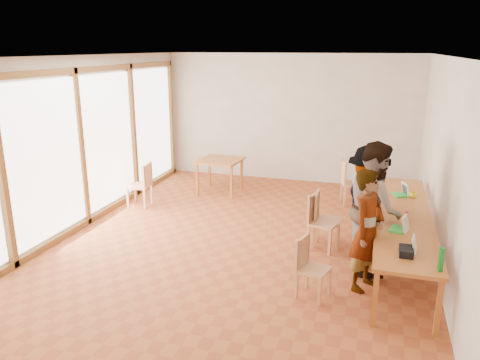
# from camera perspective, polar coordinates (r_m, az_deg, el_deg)

# --- Properties ---
(ground) EXTENTS (8.00, 8.00, 0.00)m
(ground) POSITION_cam_1_polar(r_m,az_deg,el_deg) (7.87, 0.17, -7.54)
(ground) COLOR #A45227
(ground) RESTS_ON ground
(wall_back) EXTENTS (6.00, 0.10, 3.00)m
(wall_back) POSITION_cam_1_polar(r_m,az_deg,el_deg) (11.23, 6.01, 7.48)
(wall_back) COLOR beige
(wall_back) RESTS_ON ground
(wall_front) EXTENTS (6.00, 0.10, 3.00)m
(wall_front) POSITION_cam_1_polar(r_m,az_deg,el_deg) (3.92, -16.83, -9.45)
(wall_front) COLOR beige
(wall_front) RESTS_ON ground
(wall_right) EXTENTS (0.10, 8.00, 3.00)m
(wall_right) POSITION_cam_1_polar(r_m,az_deg,el_deg) (7.18, 23.81, 1.38)
(wall_right) COLOR beige
(wall_right) RESTS_ON ground
(window_wall) EXTENTS (0.10, 8.00, 3.00)m
(window_wall) POSITION_cam_1_polar(r_m,az_deg,el_deg) (8.70, -18.93, 4.23)
(window_wall) COLOR white
(window_wall) RESTS_ON ground
(ceiling) EXTENTS (6.00, 8.00, 0.04)m
(ceiling) POSITION_cam_1_polar(r_m,az_deg,el_deg) (7.22, 0.19, 15.02)
(ceiling) COLOR white
(ceiling) RESTS_ON wall_back
(communal_table) EXTENTS (0.80, 4.00, 0.75)m
(communal_table) POSITION_cam_1_polar(r_m,az_deg,el_deg) (7.39, 19.25, -4.23)
(communal_table) COLOR #B26127
(communal_table) RESTS_ON ground
(side_table) EXTENTS (0.90, 0.90, 0.75)m
(side_table) POSITION_cam_1_polar(r_m,az_deg,el_deg) (10.33, -2.49, 2.12)
(side_table) COLOR #B26127
(side_table) RESTS_ON ground
(chair_near) EXTENTS (0.46, 0.46, 0.43)m
(chair_near) POSITION_cam_1_polar(r_m,az_deg,el_deg) (6.16, 8.27, -9.66)
(chair_near) COLOR #E2A371
(chair_near) RESTS_ON ground
(chair_mid) EXTENTS (0.51, 0.51, 0.48)m
(chair_mid) POSITION_cam_1_polar(r_m,az_deg,el_deg) (7.57, 9.54, -4.24)
(chair_mid) COLOR #E2A371
(chair_mid) RESTS_ON ground
(chair_far) EXTENTS (0.42, 0.42, 0.47)m
(chair_far) POSITION_cam_1_polar(r_m,az_deg,el_deg) (7.71, 10.00, -3.96)
(chair_far) COLOR #E2A371
(chair_far) RESTS_ON ground
(chair_empty) EXTENTS (0.52, 0.52, 0.49)m
(chair_empty) POSITION_cam_1_polar(r_m,az_deg,el_deg) (9.78, 13.06, 0.27)
(chair_empty) COLOR #E2A371
(chair_empty) RESTS_ON ground
(chair_spare) EXTENTS (0.45, 0.45, 0.48)m
(chair_spare) POSITION_cam_1_polar(r_m,az_deg,el_deg) (9.59, -11.69, -0.03)
(chair_spare) COLOR #E2A371
(chair_spare) RESTS_ON ground
(person_near) EXTENTS (0.60, 0.71, 1.64)m
(person_near) POSITION_cam_1_polar(r_m,az_deg,el_deg) (6.37, 15.25, -5.96)
(person_near) COLOR gray
(person_near) RESTS_ON ground
(person_mid) EXTENTS (0.91, 1.06, 1.89)m
(person_mid) POSITION_cam_1_polar(r_m,az_deg,el_deg) (6.91, 16.02, -3.18)
(person_mid) COLOR gray
(person_mid) RESTS_ON ground
(person_far) EXTENTS (1.00, 1.28, 1.74)m
(person_far) POSITION_cam_1_polar(r_m,az_deg,el_deg) (7.31, 15.19, -2.67)
(person_far) COLOR gray
(person_far) RESTS_ON ground
(laptop_near) EXTENTS (0.23, 0.25, 0.19)m
(laptop_near) POSITION_cam_1_polar(r_m,az_deg,el_deg) (6.07, 20.07, -7.70)
(laptop_near) COLOR green
(laptop_near) RESTS_ON communal_table
(laptop_mid) EXTENTS (0.28, 0.30, 0.22)m
(laptop_mid) POSITION_cam_1_polar(r_m,az_deg,el_deg) (6.67, 19.09, -5.40)
(laptop_mid) COLOR green
(laptop_mid) RESTS_ON communal_table
(laptop_far) EXTENTS (0.29, 0.31, 0.21)m
(laptop_far) POSITION_cam_1_polar(r_m,az_deg,el_deg) (8.23, 19.18, -1.40)
(laptop_far) COLOR green
(laptop_far) RESTS_ON communal_table
(yellow_mug) EXTENTS (0.13, 0.13, 0.09)m
(yellow_mug) POSITION_cam_1_polar(r_m,az_deg,el_deg) (8.17, 20.33, -1.72)
(yellow_mug) COLOR #F5F214
(yellow_mug) RESTS_ON communal_table
(green_bottle) EXTENTS (0.07, 0.07, 0.28)m
(green_bottle) POSITION_cam_1_polar(r_m,az_deg,el_deg) (5.65, 23.31, -8.88)
(green_bottle) COLOR #15661F
(green_bottle) RESTS_ON communal_table
(clear_glass) EXTENTS (0.07, 0.07, 0.09)m
(clear_glass) POSITION_cam_1_polar(r_m,az_deg,el_deg) (7.92, 16.77, -1.95)
(clear_glass) COLOR silver
(clear_glass) RESTS_ON communal_table
(condiment_cup) EXTENTS (0.08, 0.08, 0.06)m
(condiment_cup) POSITION_cam_1_polar(r_m,az_deg,el_deg) (6.12, 19.97, -7.74)
(condiment_cup) COLOR white
(condiment_cup) RESTS_ON communal_table
(pink_phone) EXTENTS (0.05, 0.10, 0.01)m
(pink_phone) POSITION_cam_1_polar(r_m,az_deg,el_deg) (7.45, 19.65, -3.64)
(pink_phone) COLOR #C92F3E
(pink_phone) RESTS_ON communal_table
(black_pouch) EXTENTS (0.16, 0.26, 0.09)m
(black_pouch) POSITION_cam_1_polar(r_m,az_deg,el_deg) (5.96, 19.60, -8.19)
(black_pouch) COLOR black
(black_pouch) RESTS_ON communal_table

